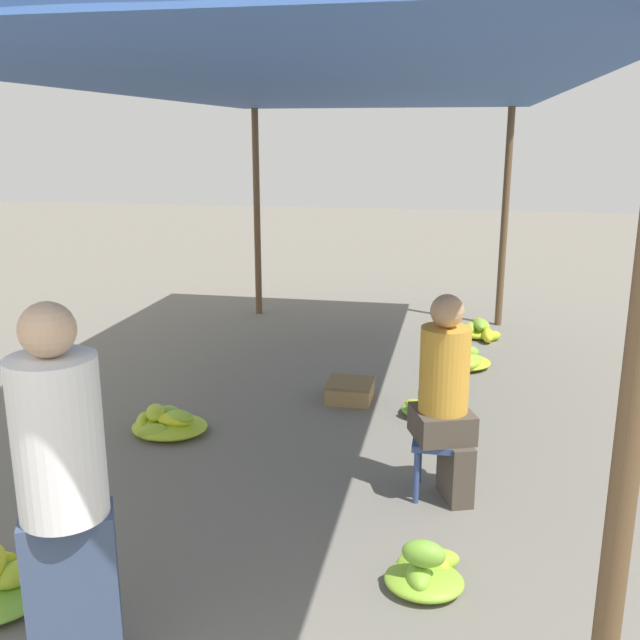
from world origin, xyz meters
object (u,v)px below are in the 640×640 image
Objects in this scene: banana_pile_right_2 at (437,405)px; crate_near at (350,391)px; vendor_seated at (446,395)px; banana_pile_right_0 at (425,570)px; banana_pile_right_1 at (481,330)px; vendor_foreground at (64,494)px; stool at (441,448)px; banana_pile_left_0 at (166,423)px; banana_pile_right_3 at (461,359)px.

banana_pile_right_2 reaches higher than crate_near.
banana_pile_right_0 is at bearing -93.18° from vendor_seated.
banana_pile_right_2 reaches higher than banana_pile_right_1.
banana_pile_right_2 is (1.35, 3.11, -0.72)m from vendor_foreground.
banana_pile_right_1 is (0.36, 4.60, 0.01)m from banana_pile_right_0.
stool is (1.41, 1.85, -0.52)m from vendor_foreground.
banana_pile_left_0 is at bearing 143.01° from banana_pile_right_0.
vendor_foreground is 2.34m from vendor_seated.
crate_near is (-1.12, -2.14, -0.01)m from banana_pile_right_1.
stool is 0.30× the size of vendor_seated.
banana_pile_right_1 is at bearing 80.88° from banana_pile_right_2.
banana_pile_left_0 is 1.01× the size of banana_pile_right_3.
crate_near is (-0.80, 1.50, -0.23)m from stool.
vendor_seated reaches higher than crate_near.
banana_pile_right_0 reaches higher than banana_pile_right_3.
banana_pile_right_2 reaches higher than banana_pile_left_0.
banana_pile_right_2 is at bearing -17.90° from crate_near.
banana_pile_right_3 is at bearing 70.97° from vendor_foreground.
vendor_seated is at bearing -86.61° from banana_pile_right_2.
banana_pile_right_3 reaches higher than banana_pile_left_0.
banana_pile_right_2 is (1.99, 0.70, 0.03)m from banana_pile_left_0.
banana_pile_right_3 is 1.42m from crate_near.
crate_near is at bearing -117.64° from banana_pile_right_1.
banana_pile_right_0 is 1.17× the size of crate_near.
vendor_seated is at bearing -20.42° from stool.
banana_pile_right_1 is at bearing 85.53° from banana_pile_right_0.
stool is 0.72× the size of banana_pile_right_1.
vendor_foreground is 2.62× the size of banana_pile_left_0.
stool is at bearing -95.08° from banana_pile_right_1.
banana_pile_right_1 is 1.08m from banana_pile_right_3.
banana_pile_left_0 is 2.11m from banana_pile_right_2.
banana_pile_right_3 is 1.58× the size of crate_near.
banana_pile_left_0 is 1.13× the size of banana_pile_right_2.
banana_pile_right_3 is (0.15, 3.54, -0.00)m from banana_pile_right_0.
banana_pile_right_3 reaches higher than banana_pile_right_1.
stool reaches higher than banana_pile_left_0.
vendor_seated reaches higher than banana_pile_right_3.
vendor_foreground is 5.81m from banana_pile_right_1.
banana_pile_right_1 is at bearing 72.45° from vendor_foreground.
banana_pile_right_1 is (0.32, 3.65, -0.22)m from stool.
banana_pile_left_0 is at bearing 164.62° from vendor_seated.
banana_pile_left_0 is 1.57m from crate_near.
banana_pile_right_1 is 2.41m from banana_pile_right_2.
crate_near is (-0.76, 2.46, 0.00)m from banana_pile_right_0.
vendor_seated is 2.37× the size of banana_pile_right_2.
banana_pile_left_0 is 2.96m from banana_pile_right_3.
banana_pile_right_3 is at bearing 42.99° from banana_pile_left_0.
banana_pile_right_1 is at bearing 84.92° from stool.
vendor_foreground reaches higher than crate_near.
vendor_foreground is 3.47m from banana_pile_right_2.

